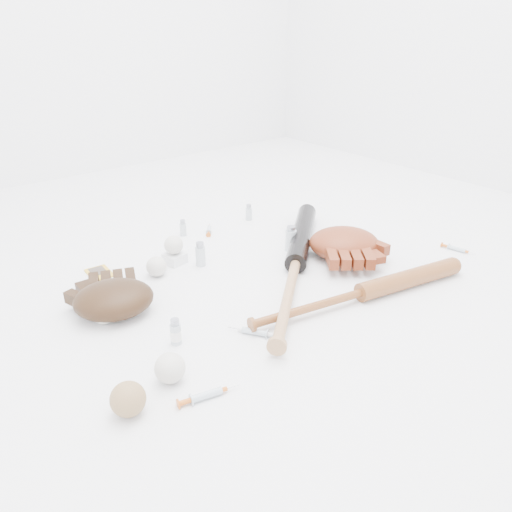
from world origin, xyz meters
TOP-DOWN VIEW (x-y plane):
  - bat_dark at (0.12, -0.07)m, footprint 0.80×0.72m
  - bat_wood at (0.15, -0.33)m, footprint 0.79×0.21m
  - glove_dark at (-0.45, 0.07)m, footprint 0.35×0.35m
  - glove_tan at (0.34, -0.09)m, footprint 0.41×0.41m
  - trading_card at (-0.39, 0.33)m, footprint 0.08×0.10m
  - pedestal at (-0.15, 0.24)m, footprint 0.08×0.08m
  - baseball_on_pedestal at (-0.15, 0.24)m, footprint 0.06×0.06m
  - baseball_left at (-0.49, 0.04)m, footprint 0.07×0.07m
  - baseball_upper at (-0.24, 0.20)m, footprint 0.07×0.07m
  - baseball_mid at (-0.48, -0.29)m, footprint 0.07×0.07m
  - baseball_aged at (-0.60, -0.33)m, footprint 0.08×0.08m
  - syringe_0 at (-0.44, -0.39)m, footprint 0.16×0.06m
  - syringe_1 at (-0.21, -0.27)m, footprint 0.11×0.14m
  - syringe_2 at (0.10, 0.40)m, footprint 0.10×0.12m
  - syringe_3 at (0.70, -0.32)m, footprint 0.05×0.14m
  - vial_0 at (0.00, 0.43)m, footprint 0.02×0.02m
  - vial_1 at (0.30, 0.40)m, footprint 0.03×0.03m
  - vial_2 at (-0.09, 0.17)m, footprint 0.03×0.03m
  - vial_3 at (0.23, 0.07)m, footprint 0.04×0.04m
  - vial_4 at (-0.39, -0.17)m, footprint 0.03×0.03m

SIDE VIEW (x-z plane):
  - trading_card at x=-0.39m, z-range 0.00..0.01m
  - syringe_2 at x=0.10m, z-range 0.00..0.02m
  - syringe_3 at x=0.70m, z-range 0.00..0.02m
  - syringe_1 at x=-0.21m, z-range 0.00..0.02m
  - syringe_0 at x=-0.44m, z-range 0.00..0.02m
  - pedestal at x=-0.15m, z-range 0.00..0.04m
  - bat_wood at x=0.15m, z-range 0.00..0.06m
  - vial_0 at x=0.00m, z-range 0.00..0.06m
  - baseball_upper at x=-0.24m, z-range 0.00..0.07m
  - vial_1 at x=0.30m, z-range 0.00..0.07m
  - baseball_left at x=-0.49m, z-range 0.00..0.07m
  - baseball_mid at x=-0.48m, z-range 0.00..0.07m
  - vial_4 at x=-0.39m, z-range 0.00..0.07m
  - bat_dark at x=0.12m, z-range 0.00..0.07m
  - baseball_aged at x=-0.60m, z-range 0.00..0.08m
  - vial_2 at x=-0.09m, z-range 0.00..0.09m
  - vial_3 at x=0.23m, z-range 0.00..0.09m
  - glove_dark at x=-0.45m, z-range 0.00..0.10m
  - glove_tan at x=0.34m, z-range 0.00..0.11m
  - baseball_on_pedestal at x=-0.15m, z-range 0.04..0.10m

